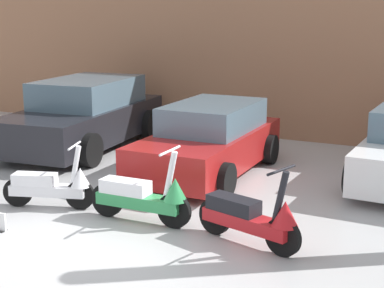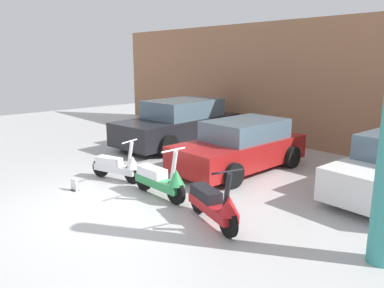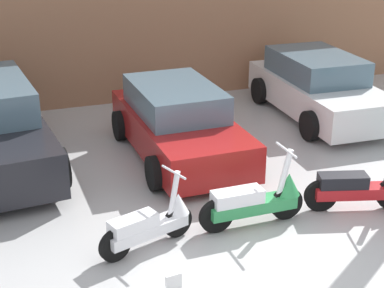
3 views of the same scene
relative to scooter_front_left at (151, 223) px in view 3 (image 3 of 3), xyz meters
name	(u,v)px [view 3 (image 3 of 3)]	position (x,y,z in m)	size (l,w,h in m)	color
ground_plane	(274,269)	(1.29, -1.02, -0.35)	(28.00, 28.00, 0.00)	#B2B2B2
wall_back	(127,14)	(1.29, 6.20, 1.64)	(19.60, 0.12, 3.98)	#9E6B4C
scooter_front_left	(151,223)	(0.00, 0.00, 0.00)	(1.38, 0.69, 0.99)	black
scooter_front_right	(257,200)	(1.56, 0.06, 0.04)	(1.58, 0.57, 1.10)	black
scooter_front_center	(362,186)	(3.20, -0.07, 0.03)	(1.52, 0.73, 1.09)	black
car_rear_center	(178,123)	(1.32, 2.82, 0.25)	(1.84, 3.74, 1.27)	maroon
car_rear_right	(318,87)	(4.80, 3.86, 0.27)	(1.96, 3.89, 1.30)	white
placard_near_left_scooter	(174,285)	(-0.04, -1.08, -0.24)	(0.20, 0.14, 0.26)	black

